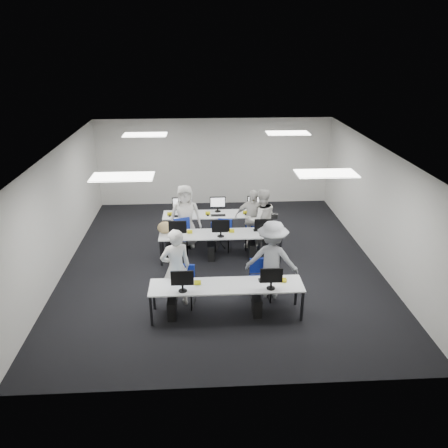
{
  "coord_description": "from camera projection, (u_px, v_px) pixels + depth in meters",
  "views": [
    {
      "loc": [
        -0.49,
        -10.22,
        5.46
      ],
      "look_at": [
        0.1,
        0.2,
        1.0
      ],
      "focal_mm": 35.0,
      "sensor_mm": 36.0,
      "label": 1
    }
  ],
  "objects": [
    {
      "name": "handbag",
      "position": [
        165.0,
        227.0,
        11.41
      ],
      "size": [
        0.43,
        0.32,
        0.32
      ],
      "primitive_type": "ellipsoid",
      "rotation": [
        0.0,
        0.0,
        0.19
      ],
      "color": "#98744E",
      "rests_on": "desk_mid"
    },
    {
      "name": "ceiling_panels",
      "position": [
        220.0,
        151.0,
        10.38
      ],
      "size": [
        5.2,
        4.6,
        0.02
      ],
      "color": "white",
      "rests_on": "room"
    },
    {
      "name": "chair_5",
      "position": [
        181.0,
        237.0,
        12.25
      ],
      "size": [
        0.59,
        0.62,
        0.96
      ],
      "rotation": [
        0.0,
        0.0,
        0.28
      ],
      "color": "#11138A",
      "rests_on": "ground"
    },
    {
      "name": "student_2",
      "position": [
        185.0,
        216.0,
        12.12
      ],
      "size": [
        0.91,
        0.62,
        1.79
      ],
      "primitive_type": "imported",
      "rotation": [
        0.0,
        0.0,
        0.06
      ],
      "color": "beige",
      "rests_on": "ground"
    },
    {
      "name": "chair_4",
      "position": [
        252.0,
        239.0,
        12.22
      ],
      "size": [
        0.45,
        0.48,
        0.83
      ],
      "rotation": [
        0.0,
        0.0,
        -0.1
      ],
      "color": "#11138A",
      "rests_on": "ground"
    },
    {
      "name": "desk_front",
      "position": [
        226.0,
        287.0,
        9.08
      ],
      "size": [
        3.2,
        0.7,
        0.73
      ],
      "color": "silver",
      "rests_on": "ground"
    },
    {
      "name": "equipment_front",
      "position": [
        217.0,
        301.0,
        9.18
      ],
      "size": [
        2.51,
        0.41,
        1.19
      ],
      "color": "#0D52AA",
      "rests_on": "desk_front"
    },
    {
      "name": "student_1",
      "position": [
        261.0,
        220.0,
        11.95
      ],
      "size": [
        0.95,
        0.8,
        1.75
      ],
      "primitive_type": "imported",
      "rotation": [
        0.0,
        0.0,
        3.32
      ],
      "color": "beige",
      "rests_on": "ground"
    },
    {
      "name": "desk_back",
      "position": [
        218.0,
        215.0,
        12.75
      ],
      "size": [
        3.2,
        0.7,
        0.73
      ],
      "color": "silver",
      "rests_on": "ground"
    },
    {
      "name": "chair_6",
      "position": [
        216.0,
        238.0,
        12.29
      ],
      "size": [
        0.52,
        0.54,
        0.85
      ],
      "rotation": [
        0.0,
        0.0,
        0.27
      ],
      "color": "#11138A",
      "rests_on": "ground"
    },
    {
      "name": "chair_1",
      "position": [
        260.0,
        287.0,
        9.84
      ],
      "size": [
        0.47,
        0.51,
        0.91
      ],
      "rotation": [
        0.0,
        0.0,
        0.04
      ],
      "color": "#11138A",
      "rests_on": "ground"
    },
    {
      "name": "dslr_camera",
      "position": [
        275.0,
        216.0,
        9.46
      ],
      "size": [
        0.18,
        0.21,
        0.1
      ],
      "primitive_type": "cube",
      "rotation": [
        0.0,
        0.0,
        2.9
      ],
      "color": "black",
      "rests_on": "photographer"
    },
    {
      "name": "equipment_back",
      "position": [
        225.0,
        225.0,
        12.9
      ],
      "size": [
        2.91,
        0.41,
        1.19
      ],
      "color": "white",
      "rests_on": "desk_back"
    },
    {
      "name": "equipment_mid",
      "position": [
        213.0,
        247.0,
        11.57
      ],
      "size": [
        2.91,
        0.41,
        1.19
      ],
      "color": "white",
      "rests_on": "desk_mid"
    },
    {
      "name": "desk_mid",
      "position": [
        220.0,
        235.0,
        11.47
      ],
      "size": [
        3.2,
        0.7,
        0.73
      ],
      "color": "silver",
      "rests_on": "ground"
    },
    {
      "name": "chair_7",
      "position": [
        257.0,
        235.0,
        12.43
      ],
      "size": [
        0.47,
        0.51,
        0.95
      ],
      "rotation": [
        0.0,
        0.0,
        0.01
      ],
      "color": "#11138A",
      "rests_on": "ground"
    },
    {
      "name": "student_0",
      "position": [
        176.0,
        268.0,
        9.36
      ],
      "size": [
        0.77,
        0.62,
        1.82
      ],
      "primitive_type": "imported",
      "rotation": [
        0.0,
        0.0,
        3.46
      ],
      "color": "beige",
      "rests_on": "ground"
    },
    {
      "name": "student_3",
      "position": [
        252.0,
        219.0,
        12.1
      ],
      "size": [
        1.06,
        0.77,
        1.68
      ],
      "primitive_type": "imported",
      "rotation": [
        0.0,
        0.0,
        -0.41
      ],
      "color": "beige",
      "rests_on": "ground"
    },
    {
      "name": "chair_0",
      "position": [
        184.0,
        293.0,
        9.61
      ],
      "size": [
        0.52,
        0.55,
        0.9
      ],
      "rotation": [
        0.0,
        0.0,
        -0.17
      ],
      "color": "#11138A",
      "rests_on": "ground"
    },
    {
      "name": "chair_2",
      "position": [
        181.0,
        243.0,
        12.01
      ],
      "size": [
        0.4,
        0.43,
        0.81
      ],
      "rotation": [
        0.0,
        0.0,
        -0.0
      ],
      "color": "#11138A",
      "rests_on": "ground"
    },
    {
      "name": "photographer",
      "position": [
        272.0,
        260.0,
        9.68
      ],
      "size": [
        1.32,
        0.95,
        1.84
      ],
      "primitive_type": "imported",
      "rotation": [
        0.0,
        0.0,
        2.9
      ],
      "color": "gray",
      "rests_on": "ground"
    },
    {
      "name": "room",
      "position": [
        221.0,
        209.0,
        10.96
      ],
      "size": [
        9.0,
        9.02,
        3.0
      ],
      "color": "black",
      "rests_on": "ground"
    },
    {
      "name": "chair_3",
      "position": [
        224.0,
        240.0,
        12.14
      ],
      "size": [
        0.53,
        0.55,
        0.85
      ],
      "rotation": [
        0.0,
        0.0,
        -0.3
      ],
      "color": "#11138A",
      "rests_on": "ground"
    }
  ]
}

